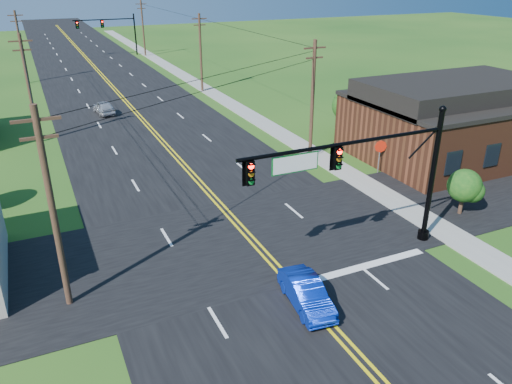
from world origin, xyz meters
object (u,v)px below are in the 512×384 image
signal_mast_main (363,171)px  stop_sign (380,150)px  signal_mast_far (109,29)px  blue_car (306,294)px

signal_mast_main → stop_sign: signal_mast_main is taller
signal_mast_main → stop_sign: bearing=47.4°
signal_mast_far → blue_car: 74.76m
blue_car → stop_sign: stop_sign is taller
signal_mast_main → signal_mast_far: bearing=89.9°
signal_mast_main → signal_mast_far: (0.10, 72.00, -0.20)m
signal_mast_far → blue_car: (-4.49, -74.52, -3.92)m
signal_mast_main → blue_car: size_ratio=2.97×
signal_mast_far → blue_car: signal_mast_far is taller
blue_car → stop_sign: size_ratio=1.53×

